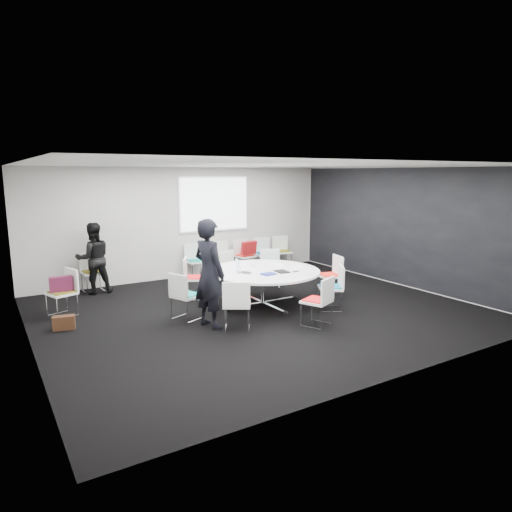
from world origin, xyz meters
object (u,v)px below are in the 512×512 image
chair_person_back (93,280)px  person_back (93,258)px  chair_ring_a (329,283)px  chair_ring_d (195,286)px  chair_ring_g (317,311)px  chair_back_c (245,262)px  chair_ring_e (186,305)px  chair_back_b (222,265)px  chair_ring_h (331,296)px  chair_ring_b (271,276)px  chair_back_e (282,258)px  chair_ring_c (233,278)px  chair_back_a (196,268)px  person_main (209,273)px  laptop (245,272)px  chair_spare_left (63,302)px  chair_back_d (264,260)px  brown_bag (64,323)px  cup (253,265)px  chair_ring_f (237,314)px  conference_table (263,279)px  maroon_bag (61,284)px

chair_person_back → person_back: person_back is taller
chair_ring_a → chair_ring_d: same height
chair_ring_g → chair_back_c: same height
chair_ring_e → chair_back_b: same height
chair_ring_h → chair_ring_b: bearing=31.0°
chair_ring_b → chair_back_e: size_ratio=1.00×
chair_ring_c → chair_ring_g: 3.00m
chair_back_a → chair_back_b: same height
person_main → laptop: bearing=-74.5°
chair_spare_left → chair_person_back: bearing=-48.3°
chair_back_b → chair_back_e: 1.91m
chair_back_a → chair_ring_d: bearing=64.6°
chair_back_d → chair_ring_d: bearing=43.0°
chair_ring_c → chair_person_back: size_ratio=1.00×
chair_ring_a → brown_bag: chair_ring_a is taller
chair_ring_d → chair_spare_left: bearing=-64.7°
chair_ring_e → chair_back_e: same height
chair_back_a → chair_back_d: bearing=178.9°
chair_ring_d → chair_back_a: (0.80, 1.73, 0.00)m
cup → laptop: bearing=-136.4°
chair_ring_f → chair_ring_h: 2.13m
chair_ring_a → cup: (-1.67, 0.49, 0.50)m
chair_ring_g → chair_ring_h: same height
chair_ring_e → person_back: bearing=177.3°
chair_ring_c → chair_spare_left: same height
chair_ring_d → person_main: 1.99m
conference_table → person_main: person_main is taller
chair_ring_g → laptop: chair_ring_g is taller
chair_ring_g → cup: 1.99m
chair_ring_b → chair_spare_left: 4.53m
chair_back_a → maroon_bag: (-3.42, -1.57, 0.34)m
chair_back_e → chair_ring_c: bearing=46.8°
chair_ring_a → maroon_bag: bearing=88.3°
brown_bag → chair_person_back: bearing=67.1°
chair_ring_e → person_back: size_ratio=0.56×
conference_table → chair_ring_d: bearing=129.2°
chair_person_back → brown_bag: (-1.00, -2.37, -0.16)m
person_back → chair_back_a: bearing=-175.5°
chair_ring_g → laptop: (-0.55, 1.55, 0.47)m
chair_ring_b → person_back: bearing=4.7°
chair_back_c → person_main: person_main is taller
chair_ring_b → chair_ring_h: same height
chair_back_e → chair_ring_f: bearing=61.9°
chair_ring_f → chair_back_d: 4.94m
chair_ring_c → brown_bag: chair_ring_c is taller
chair_ring_a → maroon_bag: size_ratio=2.20×
conference_table → chair_back_b: (0.59, 2.91, -0.27)m
chair_ring_b → chair_ring_g: (-0.81, -2.73, 0.00)m
chair_back_b → chair_ring_a: bearing=116.0°
chair_ring_h → laptop: 1.74m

